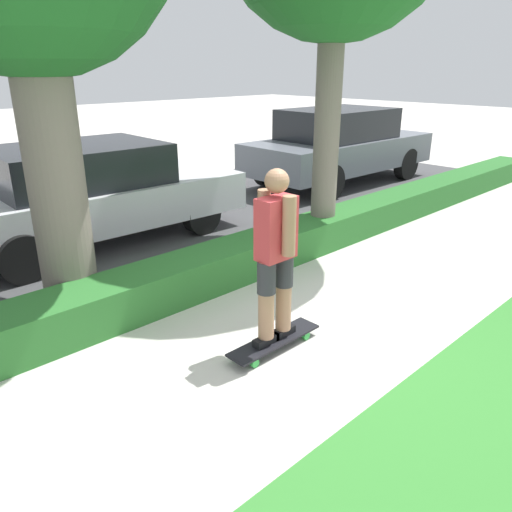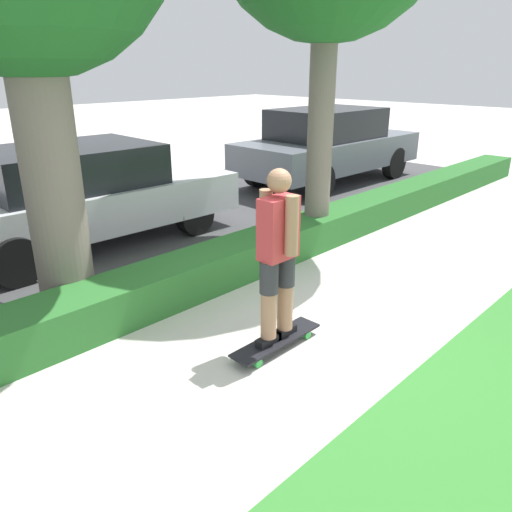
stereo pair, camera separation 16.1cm
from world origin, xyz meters
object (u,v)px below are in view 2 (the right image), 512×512
at_px(skateboard, 276,341).
at_px(skater_person, 278,254).
at_px(parked_car_rear, 328,145).
at_px(parked_car_middle, 79,194).

xyz_separation_m(skateboard, skater_person, (-0.00, 0.00, 0.85)).
xyz_separation_m(skater_person, parked_car_rear, (5.96, 3.87, -0.11)).
relative_size(skateboard, skater_person, 0.63).
bearing_deg(skater_person, skateboard, -26.57).
bearing_deg(parked_car_middle, skater_person, -91.23).
relative_size(parked_car_middle, parked_car_rear, 0.97).
distance_m(skateboard, parked_car_middle, 4.06).
height_order(skateboard, skater_person, skater_person).
bearing_deg(skateboard, parked_car_middle, 86.76).
bearing_deg(parked_car_rear, parked_car_middle, 179.92).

